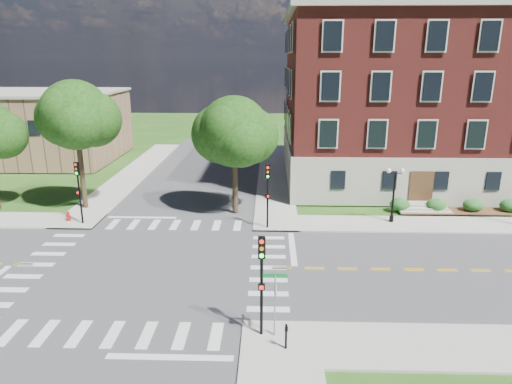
{
  "coord_description": "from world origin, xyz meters",
  "views": [
    {
      "loc": [
        7.2,
        -25.38,
        12.35
      ],
      "look_at": [
        6.26,
        5.52,
        3.2
      ],
      "focal_mm": 32.0,
      "sensor_mm": 36.0,
      "label": 1
    }
  ],
  "objects_px": {
    "traffic_signal_ne": "(268,188)",
    "street_sign_pole": "(275,292)",
    "traffic_signal_se": "(262,274)",
    "fire_hydrant": "(68,216)",
    "twin_lamp_west": "(394,192)",
    "traffic_signal_nw": "(78,185)",
    "push_button_post": "(286,335)"
  },
  "relations": [
    {
      "from": "traffic_signal_se",
      "to": "push_button_post",
      "type": "bearing_deg",
      "value": -44.28
    },
    {
      "from": "traffic_signal_ne",
      "to": "street_sign_pole",
      "type": "height_order",
      "value": "traffic_signal_ne"
    },
    {
      "from": "twin_lamp_west",
      "to": "push_button_post",
      "type": "xyz_separation_m",
      "value": [
        -8.69,
        -16.35,
        -1.73
      ]
    },
    {
      "from": "twin_lamp_west",
      "to": "street_sign_pole",
      "type": "xyz_separation_m",
      "value": [
        -9.17,
        -15.34,
        -0.21
      ]
    },
    {
      "from": "traffic_signal_se",
      "to": "street_sign_pole",
      "type": "relative_size",
      "value": 1.55
    },
    {
      "from": "twin_lamp_west",
      "to": "fire_hydrant",
      "type": "bearing_deg",
      "value": -178.71
    },
    {
      "from": "traffic_signal_nw",
      "to": "twin_lamp_west",
      "type": "height_order",
      "value": "traffic_signal_nw"
    },
    {
      "from": "traffic_signal_se",
      "to": "push_button_post",
      "type": "xyz_separation_m",
      "value": [
        1.09,
        -1.06,
        -2.39
      ]
    },
    {
      "from": "traffic_signal_ne",
      "to": "street_sign_pole",
      "type": "bearing_deg",
      "value": -88.23
    },
    {
      "from": "traffic_signal_se",
      "to": "twin_lamp_west",
      "type": "relative_size",
      "value": 1.13
    },
    {
      "from": "traffic_signal_ne",
      "to": "traffic_signal_nw",
      "type": "xyz_separation_m",
      "value": [
        -14.19,
        0.49,
        0.0
      ]
    },
    {
      "from": "traffic_signal_se",
      "to": "twin_lamp_west",
      "type": "bearing_deg",
      "value": 57.38
    },
    {
      "from": "traffic_signal_se",
      "to": "twin_lamp_west",
      "type": "distance_m",
      "value": 18.16
    },
    {
      "from": "street_sign_pole",
      "to": "push_button_post",
      "type": "distance_m",
      "value": 1.88
    },
    {
      "from": "traffic_signal_ne",
      "to": "traffic_signal_nw",
      "type": "height_order",
      "value": "same"
    },
    {
      "from": "street_sign_pole",
      "to": "fire_hydrant",
      "type": "relative_size",
      "value": 4.13
    },
    {
      "from": "traffic_signal_se",
      "to": "traffic_signal_ne",
      "type": "xyz_separation_m",
      "value": [
        0.19,
        13.73,
        0.0
      ]
    },
    {
      "from": "traffic_signal_ne",
      "to": "street_sign_pole",
      "type": "xyz_separation_m",
      "value": [
        0.43,
        -13.78,
        -0.88
      ]
    },
    {
      "from": "traffic_signal_nw",
      "to": "street_sign_pole",
      "type": "relative_size",
      "value": 1.55
    },
    {
      "from": "traffic_signal_se",
      "to": "street_sign_pole",
      "type": "distance_m",
      "value": 1.07
    },
    {
      "from": "push_button_post",
      "to": "fire_hydrant",
      "type": "height_order",
      "value": "push_button_post"
    },
    {
      "from": "traffic_signal_nw",
      "to": "fire_hydrant",
      "type": "distance_m",
      "value": 3.06
    },
    {
      "from": "push_button_post",
      "to": "street_sign_pole",
      "type": "bearing_deg",
      "value": 115.4
    },
    {
      "from": "traffic_signal_nw",
      "to": "push_button_post",
      "type": "distance_m",
      "value": 21.61
    },
    {
      "from": "traffic_signal_se",
      "to": "push_button_post",
      "type": "height_order",
      "value": "traffic_signal_se"
    },
    {
      "from": "traffic_signal_ne",
      "to": "fire_hydrant",
      "type": "bearing_deg",
      "value": 176.33
    },
    {
      "from": "traffic_signal_ne",
      "to": "push_button_post",
      "type": "bearing_deg",
      "value": -86.49
    },
    {
      "from": "traffic_signal_ne",
      "to": "fire_hydrant",
      "type": "relative_size",
      "value": 6.4
    },
    {
      "from": "traffic_signal_ne",
      "to": "twin_lamp_west",
      "type": "height_order",
      "value": "traffic_signal_ne"
    },
    {
      "from": "traffic_signal_nw",
      "to": "push_button_post",
      "type": "bearing_deg",
      "value": -45.34
    },
    {
      "from": "traffic_signal_se",
      "to": "street_sign_pole",
      "type": "xyz_separation_m",
      "value": [
        0.61,
        -0.05,
        -0.88
      ]
    },
    {
      "from": "traffic_signal_nw",
      "to": "fire_hydrant",
      "type": "relative_size",
      "value": 6.4
    }
  ]
}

